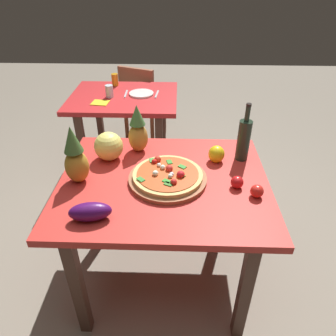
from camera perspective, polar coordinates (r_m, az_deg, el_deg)
The scene contains 20 objects.
ground_plane at distance 2.27m, azimuth -0.63°, elevation -17.71°, with size 10.00×10.00×0.00m, color gray.
display_table at distance 1.80m, azimuth -0.76°, elevation -4.44°, with size 1.16×0.95×0.75m.
background_table at distance 2.95m, azimuth -7.91°, elevation 10.75°, with size 0.96×0.77×0.75m.
dining_chair at distance 3.56m, azimuth -4.79°, elevation 12.38°, with size 0.52×0.52×0.85m.
pizza_board at distance 1.73m, azimuth -0.06°, elevation -1.95°, with size 0.43×0.43×0.03m, color #965837.
pizza at distance 1.71m, azimuth -0.07°, elevation -1.18°, with size 0.38×0.38×0.06m.
wine_bottle at distance 1.91m, azimuth 13.58°, elevation 5.13°, with size 0.08×0.08×0.36m.
pineapple_left at distance 1.95m, azimuth -5.49°, elevation 6.72°, with size 0.12×0.12×0.31m.
pineapple_right at distance 1.72m, azimuth -16.46°, elevation 1.80°, with size 0.13×0.13×0.33m.
melon at distance 1.92m, azimuth -10.72°, elevation 3.90°, with size 0.17×0.17×0.17m, color #E8DB66.
bell_pepper at distance 1.90m, azimuth 8.78°, elevation 2.50°, with size 0.10×0.10×0.11m, color yellow.
eggplant at distance 1.51m, azimuth -13.93°, elevation -7.70°, with size 0.20×0.09×0.09m, color #451053.
tomato_by_bottle at distance 1.71m, azimuth 12.42°, elevation -2.52°, with size 0.07×0.07×0.07m, color red.
tomato_beside_pepper at distance 1.67m, azimuth 15.83°, elevation -4.06°, with size 0.07×0.07×0.07m, color red.
drinking_glass_juice at distance 3.16m, azimuth -9.61°, elevation 15.52°, with size 0.06×0.06×0.11m, color orange.
drinking_glass_water at distance 2.88m, azimuth -10.60°, elevation 13.54°, with size 0.07×0.07×0.11m, color silver.
dinner_plate at distance 2.92m, azimuth -4.85°, elevation 13.31°, with size 0.22×0.22×0.02m, color white.
fork_utensil at distance 2.94m, azimuth -7.63°, elevation 13.20°, with size 0.02×0.18×0.01m, color silver.
knife_utensil at distance 2.91m, azimuth -2.03°, elevation 13.24°, with size 0.02×0.18×0.01m, color silver.
napkin_folded at distance 2.78m, azimuth -12.20°, elevation 11.51°, with size 0.14×0.12×0.01m, color yellow.
Camera 1 is at (0.07, -1.41, 1.77)m, focal length 33.59 mm.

